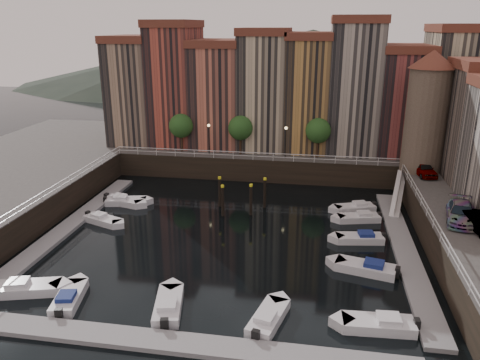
% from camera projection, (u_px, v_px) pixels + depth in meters
% --- Properties ---
extents(ground, '(200.00, 200.00, 0.00)m').
position_uv_depth(ground, '(230.00, 234.00, 45.55)').
color(ground, black).
rests_on(ground, ground).
extents(quay_far, '(80.00, 20.00, 3.00)m').
position_uv_depth(quay_far, '(262.00, 151.00, 69.40)').
color(quay_far, black).
rests_on(quay_far, ground).
extents(dock_left, '(2.00, 28.00, 0.35)m').
position_uv_depth(dock_left, '(70.00, 225.00, 47.12)').
color(dock_left, gray).
rests_on(dock_left, ground).
extents(dock_right, '(2.00, 28.00, 0.35)m').
position_uv_depth(dock_right, '(404.00, 249.00, 41.99)').
color(dock_right, gray).
rests_on(dock_right, ground).
extents(dock_near, '(30.00, 2.00, 0.35)m').
position_uv_depth(dock_near, '(179.00, 344.00, 29.59)').
color(dock_near, gray).
rests_on(dock_near, ground).
extents(mountains, '(145.00, 100.00, 18.00)m').
position_uv_depth(mountains, '(301.00, 63.00, 145.69)').
color(mountains, '#2D382D').
rests_on(mountains, ground).
extents(far_terrace, '(48.70, 10.30, 17.50)m').
position_uv_depth(far_terrace, '(285.00, 90.00, 63.55)').
color(far_terrace, '#977A60').
rests_on(far_terrace, quay_far).
extents(corner_tower, '(5.20, 5.20, 13.80)m').
position_uv_depth(corner_tower, '(427.00, 110.00, 52.73)').
color(corner_tower, '#6B5B4C').
rests_on(corner_tower, quay_right).
extents(promenade_trees, '(21.20, 3.20, 5.20)m').
position_uv_depth(promenade_trees, '(245.00, 128.00, 60.71)').
color(promenade_trees, black).
rests_on(promenade_trees, quay_far).
extents(street_lamps, '(10.36, 0.36, 4.18)m').
position_uv_depth(street_lamps, '(247.00, 135.00, 59.94)').
color(street_lamps, black).
rests_on(street_lamps, quay_far).
extents(railings, '(36.08, 34.04, 0.52)m').
position_uv_depth(railings, '(238.00, 181.00, 48.92)').
color(railings, white).
rests_on(railings, ground).
extents(gangway, '(2.78, 8.32, 3.73)m').
position_uv_depth(gangway, '(398.00, 191.00, 51.59)').
color(gangway, white).
rests_on(gangway, ground).
extents(mooring_pilings, '(5.34, 3.53, 3.78)m').
position_uv_depth(mooring_pilings, '(240.00, 197.00, 50.60)').
color(mooring_pilings, black).
rests_on(mooring_pilings, ground).
extents(boat_left_0, '(5.28, 3.11, 1.18)m').
position_uv_depth(boat_left_0, '(26.00, 288.00, 35.39)').
color(boat_left_0, silver).
rests_on(boat_left_0, ground).
extents(boat_left_2, '(4.54, 3.00, 1.02)m').
position_uv_depth(boat_left_2, '(102.00, 220.00, 47.95)').
color(boat_left_2, silver).
rests_on(boat_left_2, ground).
extents(boat_left_3, '(4.88, 2.62, 1.09)m').
position_uv_depth(boat_left_3, '(125.00, 201.00, 52.98)').
color(boat_left_3, silver).
rests_on(boat_left_3, ground).
extents(boat_left_4, '(5.03, 2.90, 1.13)m').
position_uv_depth(boat_left_4, '(123.00, 201.00, 53.01)').
color(boat_left_4, silver).
rests_on(boat_left_4, ground).
extents(boat_right_0, '(5.09, 2.10, 1.16)m').
position_uv_depth(boat_right_0, '(380.00, 324.00, 31.13)').
color(boat_right_0, silver).
rests_on(boat_right_0, ground).
extents(boat_right_1, '(5.25, 2.95, 1.17)m').
position_uv_depth(boat_right_1, '(367.00, 268.00, 38.34)').
color(boat_right_1, silver).
rests_on(boat_right_1, ground).
extents(boat_right_2, '(4.71, 2.31, 1.06)m').
position_uv_depth(boat_right_2, '(361.00, 238.00, 43.78)').
color(boat_right_2, silver).
rests_on(boat_right_2, ground).
extents(boat_right_3, '(4.67, 2.62, 1.04)m').
position_uv_depth(boat_right_3, '(360.00, 218.00, 48.44)').
color(boat_right_3, silver).
rests_on(boat_right_3, ground).
extents(boat_right_4, '(4.73, 3.02, 1.06)m').
position_uv_depth(boat_right_4, '(356.00, 208.00, 51.06)').
color(boat_right_4, silver).
rests_on(boat_right_4, ground).
extents(boat_near_0, '(2.56, 4.79, 1.07)m').
position_uv_depth(boat_near_0, '(69.00, 298.00, 34.18)').
color(boat_near_0, silver).
rests_on(boat_near_0, ground).
extents(boat_near_1, '(2.75, 5.14, 1.15)m').
position_uv_depth(boat_near_1, '(168.00, 306.00, 33.15)').
color(boat_near_1, silver).
rests_on(boat_near_1, ground).
extents(boat_near_3, '(2.76, 4.91, 1.10)m').
position_uv_depth(boat_near_3, '(268.00, 318.00, 31.78)').
color(boat_near_3, silver).
rests_on(boat_near_3, ground).
extents(car_a, '(2.73, 4.80, 1.54)m').
position_uv_depth(car_a, '(423.00, 170.00, 52.93)').
color(car_a, gray).
rests_on(car_a, quay_right).
extents(car_c, '(3.33, 5.87, 1.60)m').
position_uv_depth(car_c, '(461.00, 214.00, 40.45)').
color(car_c, gray).
rests_on(car_c, quay_right).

